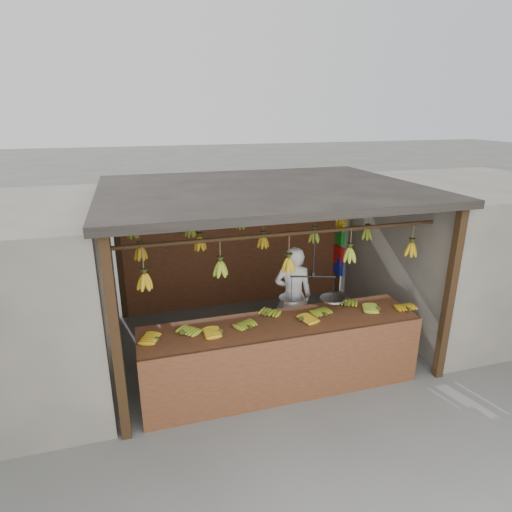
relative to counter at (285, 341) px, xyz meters
name	(u,v)px	position (x,y,z in m)	size (l,w,h in m)	color
ground	(262,342)	(0.08, 1.23, -0.71)	(80.00, 80.00, 0.00)	#5B5B57
stall	(255,212)	(0.08, 1.56, 1.26)	(4.30, 3.30, 2.40)	black
neighbor_right	(467,250)	(3.68, 1.23, 0.44)	(3.00, 3.00, 2.30)	slate
counter	(285,341)	(0.00, 0.00, 0.00)	(3.51, 0.79, 0.96)	#5B311B
hanging_bananas	(262,241)	(0.08, 1.23, 0.91)	(3.65, 2.24, 0.38)	gold
balance_scale	(312,296)	(0.44, 0.23, 0.45)	(0.80, 0.46, 0.89)	black
vendor	(293,296)	(0.54, 1.13, 0.05)	(0.56, 0.37, 1.53)	white
bag_bundles	(340,244)	(2.02, 2.58, 0.29)	(0.08, 0.26, 1.21)	yellow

